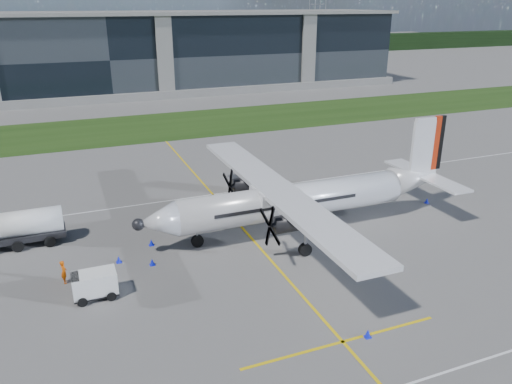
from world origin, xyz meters
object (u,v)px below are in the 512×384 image
baggage_tug (95,285)px  ground_crew_person (64,270)px  pylon_east (317,8)px  safety_cone_nose_port (152,262)px  fuel_tanker_truck (7,230)px  safety_cone_tail (427,201)px  safety_cone_portwing (368,333)px  turboprop_aircraft (304,180)px  safety_cone_nose_stbd (151,242)px  safety_cone_fwd (119,259)px

baggage_tug → ground_crew_person: 3.10m
pylon_east → safety_cone_nose_port: size_ratio=60.00×
pylon_east → fuel_tanker_truck: (-99.56, -136.83, -13.61)m
fuel_tanker_truck → safety_cone_nose_port: bearing=-35.5°
safety_cone_tail → safety_cone_portwing: (-16.22, -14.72, 0.00)m
turboprop_aircraft → baggage_tug: turboprop_aircraft is taller
safety_cone_portwing → baggage_tug: bearing=144.2°
baggage_tug → safety_cone_portwing: baggage_tug is taller
pylon_east → turboprop_aircraft: (-77.40, -142.06, -10.84)m
safety_cone_nose_stbd → safety_cone_fwd: 3.23m
fuel_tanker_truck → safety_cone_nose_port: fuel_tanker_truck is taller
turboprop_aircraft → safety_cone_tail: size_ratio=55.53×
safety_cone_tail → safety_cone_nose_stbd: (-25.25, 0.91, 0.00)m
safety_cone_nose_port → safety_cone_portwing: size_ratio=1.00×
pylon_east → safety_cone_nose_stbd: pylon_east is taller
fuel_tanker_truck → safety_cone_tail: fuel_tanker_truck is taller
ground_crew_person → safety_cone_portwing: 19.72m
turboprop_aircraft → baggage_tug: size_ratio=9.71×
turboprop_aircraft → safety_cone_fwd: bearing=-178.9°
fuel_tanker_truck → baggage_tug: size_ratio=2.59×
pylon_east → safety_cone_nose_stbd: bearing=-122.5°
baggage_tug → safety_cone_tail: size_ratio=5.72×
turboprop_aircraft → safety_cone_nose_port: turboprop_aircraft is taller
safety_cone_tail → safety_cone_nose_stbd: same height
baggage_tug → safety_cone_tail: baggage_tug is taller
fuel_tanker_truck → ground_crew_person: bearing=-62.1°
ground_crew_person → safety_cone_portwing: size_ratio=3.70×
pylon_east → safety_cone_nose_stbd: 167.28m
fuel_tanker_truck → safety_cone_tail: (35.28, -4.61, -1.14)m
pylon_east → safety_cone_portwing: 176.30m
fuel_tanker_truck → safety_cone_portwing: fuel_tanker_truck is taller
fuel_tanker_truck → safety_cone_portwing: 27.16m
pylon_east → safety_cone_portwing: bearing=-117.3°
pylon_east → safety_cone_tail: size_ratio=60.00×
fuel_tanker_truck → safety_cone_tail: size_ratio=14.81×
baggage_tug → safety_cone_nose_stbd: 7.44m
baggage_tug → ground_crew_person: (-1.75, 2.55, 0.07)m
pylon_east → ground_crew_person: pylon_east is taller
baggage_tug → safety_cone_nose_stbd: (4.57, 5.83, -0.61)m
fuel_tanker_truck → safety_cone_fwd: bearing=-36.8°
safety_cone_nose_stbd → safety_cone_portwing: same height
safety_cone_nose_port → turboprop_aircraft: bearing=6.9°
safety_cone_nose_port → safety_cone_portwing: (9.55, -12.55, 0.00)m
safety_cone_portwing → ground_crew_person: bearing=141.2°
turboprop_aircraft → pylon_east: bearing=61.4°
safety_cone_tail → safety_cone_fwd: bearing=-178.1°
pylon_east → safety_cone_fwd: 170.23m
pylon_east → safety_cone_nose_stbd: (-89.54, -140.52, -14.75)m
safety_cone_tail → turboprop_aircraft: bearing=-177.3°
safety_cone_nose_stbd → safety_cone_fwd: bearing=-145.7°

